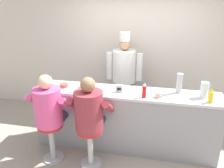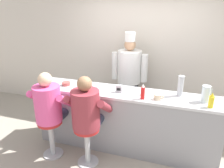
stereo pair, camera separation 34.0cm
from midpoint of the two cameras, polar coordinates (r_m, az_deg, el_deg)
The scene contains 15 objects.
ground_plane at distance 3.71m, azimuth 4.73°, elevation -18.39°, with size 20.00×20.00×0.00m, color #9E9384.
wall_back at distance 4.59m, azimuth 9.98°, elevation 7.95°, with size 10.00×0.06×2.70m.
diner_counter at distance 3.65m, azimuth 5.99°, elevation -9.51°, with size 2.96×0.55×1.02m.
ketchup_bottle_red at distance 3.18m, azimuth 11.09°, elevation -2.12°, with size 0.06×0.06×0.23m.
mustard_bottle_yellow at distance 3.24m, azimuth 27.33°, elevation -3.96°, with size 0.07×0.07×0.21m.
hot_sauce_bottle_orange at distance 3.33m, azimuth 11.09°, elevation -1.73°, with size 0.03×0.03×0.15m.
water_pitcher_clear at distance 3.37m, azimuth 25.99°, elevation -2.41°, with size 0.13×0.12×0.24m.
breakfast_plate at distance 3.61m, azimuth -4.96°, elevation -0.65°, with size 0.26×0.26×0.05m.
cereal_bowl at distance 3.72m, azimuth -9.35°, elevation 0.04°, with size 0.14×0.14×0.06m.
coffee_mug_tan at distance 3.24m, azimuth 14.79°, elevation -3.37°, with size 0.14×0.10×0.08m.
cup_stack_steel at distance 3.42m, azimuth 20.22°, elevation -0.53°, with size 0.09×0.09×0.31m.
napkin_dispenser_chrome at distance 3.39m, azimuth 4.76°, elevation -1.28°, with size 0.10×0.06×0.12m.
diner_seated_pink at distance 3.40m, azimuth -13.33°, elevation -5.73°, with size 0.61×0.60×1.40m.
diner_seated_maroon at distance 3.14m, azimuth -3.52°, elevation -7.37°, with size 0.61×0.60×1.41m.
cook_in_whites_near at distance 4.32m, azimuth 6.76°, elevation 2.49°, with size 0.71×0.46×1.82m.
Camera 2 is at (0.77, -2.78, 2.34)m, focal length 35.00 mm.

